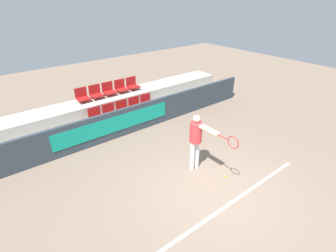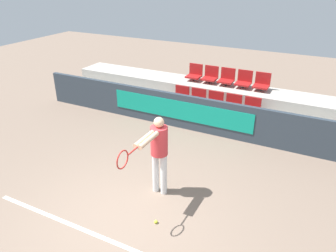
% 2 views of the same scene
% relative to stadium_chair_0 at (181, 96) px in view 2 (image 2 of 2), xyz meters
% --- Properties ---
extents(ground_plane, '(30.00, 30.00, 0.00)m').
position_rel_stadium_chair_0_xyz_m(ground_plane, '(1.09, -4.71, -0.65)').
color(ground_plane, '#7A6656').
extents(court_baseline, '(5.13, 0.08, 0.01)m').
position_rel_stadium_chair_0_xyz_m(court_baseline, '(1.09, -5.30, -0.65)').
color(court_baseline, white).
rests_on(court_baseline, ground).
extents(barrier_wall, '(10.95, 0.14, 1.01)m').
position_rel_stadium_chair_0_xyz_m(barrier_wall, '(1.07, -0.73, -0.15)').
color(barrier_wall, '#2D3842').
rests_on(barrier_wall, ground).
extents(bleacher_tier_front, '(10.55, 1.05, 0.44)m').
position_rel_stadium_chair_0_xyz_m(bleacher_tier_front, '(1.09, -0.13, -0.43)').
color(bleacher_tier_front, '#ADA89E').
rests_on(bleacher_tier_front, ground).
extents(bleacher_tier_middle, '(10.55, 1.05, 0.87)m').
position_rel_stadium_chair_0_xyz_m(bleacher_tier_middle, '(1.09, 0.92, -0.22)').
color(bleacher_tier_middle, '#ADA89E').
rests_on(bleacher_tier_middle, ground).
extents(stadium_chair_0, '(0.45, 0.42, 0.52)m').
position_rel_stadium_chair_0_xyz_m(stadium_chair_0, '(0.00, 0.00, 0.00)').
color(stadium_chair_0, '#333333').
rests_on(stadium_chair_0, bleacher_tier_front).
extents(stadium_chair_1, '(0.45, 0.42, 0.52)m').
position_rel_stadium_chair_0_xyz_m(stadium_chair_1, '(0.54, 0.00, 0.00)').
color(stadium_chair_1, '#333333').
rests_on(stadium_chair_1, bleacher_tier_front).
extents(stadium_chair_2, '(0.45, 0.42, 0.52)m').
position_rel_stadium_chair_0_xyz_m(stadium_chair_2, '(1.09, 0.00, 0.00)').
color(stadium_chair_2, '#333333').
rests_on(stadium_chair_2, bleacher_tier_front).
extents(stadium_chair_3, '(0.45, 0.42, 0.52)m').
position_rel_stadium_chair_0_xyz_m(stadium_chair_3, '(1.63, 0.00, 0.00)').
color(stadium_chair_3, '#333333').
rests_on(stadium_chair_3, bleacher_tier_front).
extents(stadium_chair_4, '(0.45, 0.42, 0.52)m').
position_rel_stadium_chair_0_xyz_m(stadium_chair_4, '(2.17, 0.00, 0.00)').
color(stadium_chair_4, '#333333').
rests_on(stadium_chair_4, bleacher_tier_front).
extents(stadium_chair_5, '(0.45, 0.42, 0.52)m').
position_rel_stadium_chair_0_xyz_m(stadium_chair_5, '(0.00, 1.05, 0.44)').
color(stadium_chair_5, '#333333').
rests_on(stadium_chair_5, bleacher_tier_middle).
extents(stadium_chair_6, '(0.45, 0.42, 0.52)m').
position_rel_stadium_chair_0_xyz_m(stadium_chair_6, '(0.54, 1.05, 0.44)').
color(stadium_chair_6, '#333333').
rests_on(stadium_chair_6, bleacher_tier_middle).
extents(stadium_chair_7, '(0.45, 0.42, 0.52)m').
position_rel_stadium_chair_0_xyz_m(stadium_chair_7, '(1.09, 1.05, 0.44)').
color(stadium_chair_7, '#333333').
rests_on(stadium_chair_7, bleacher_tier_middle).
extents(stadium_chair_8, '(0.45, 0.42, 0.52)m').
position_rel_stadium_chair_0_xyz_m(stadium_chair_8, '(1.63, 1.05, 0.44)').
color(stadium_chair_8, '#333333').
rests_on(stadium_chair_8, bleacher_tier_middle).
extents(stadium_chair_9, '(0.45, 0.42, 0.52)m').
position_rel_stadium_chair_0_xyz_m(stadium_chair_9, '(2.17, 1.05, 0.44)').
color(stadium_chair_9, '#333333').
rests_on(stadium_chair_9, bleacher_tier_middle).
extents(tennis_player, '(0.34, 1.56, 1.69)m').
position_rel_stadium_chair_0_xyz_m(tennis_player, '(1.26, -3.78, 0.41)').
color(tennis_player, silver).
rests_on(tennis_player, ground).
extents(tennis_ball, '(0.07, 0.07, 0.07)m').
position_rel_stadium_chair_0_xyz_m(tennis_ball, '(1.64, -4.57, -0.62)').
color(tennis_ball, '#CCDB33').
rests_on(tennis_ball, ground).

